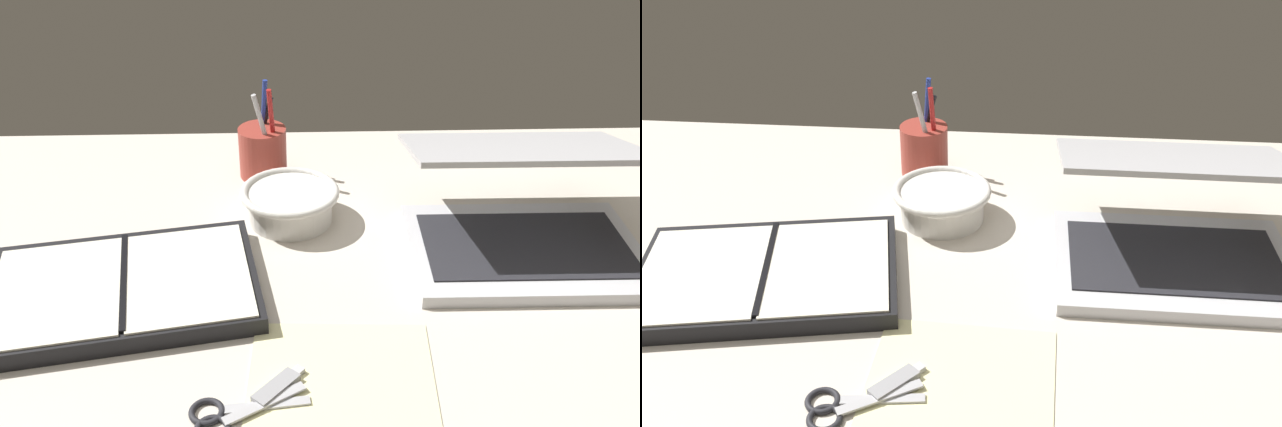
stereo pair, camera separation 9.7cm
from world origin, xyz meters
TOP-DOWN VIEW (x-y plane):
  - desk_top at (0.00, 0.00)cm, footprint 140.00×100.00cm
  - laptop at (31.49, 10.33)cm, footprint 32.49×31.29cm
  - bowl at (-1.58, 18.30)cm, footprint 14.98×14.98cm
  - pen_cup at (-6.13, 33.01)cm, footprint 7.97×7.97cm
  - planner at (-22.92, -0.50)cm, footprint 37.69×28.86cm
  - scissors at (-8.46, -21.44)cm, footprint 13.01×8.14cm
  - paper_sheet_front at (4.11, -19.75)cm, footprint 22.13×27.01cm
  - usb_drive at (-2.84, -17.56)cm, footprint 6.01×6.42cm

SIDE VIEW (x-z plane):
  - desk_top at x=0.00cm, z-range 0.00..2.00cm
  - paper_sheet_front at x=4.11cm, z-range 2.00..2.16cm
  - scissors at x=-8.46cm, z-range 1.94..2.74cm
  - usb_drive at x=-2.84cm, z-range 2.00..3.00cm
  - planner at x=-22.92cm, z-range 1.91..4.80cm
  - bowl at x=-1.58cm, z-range 2.32..7.74cm
  - pen_cup at x=-6.13cm, z-range -1.56..14.62cm
  - laptop at x=31.49cm, z-range -1.02..15.35cm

